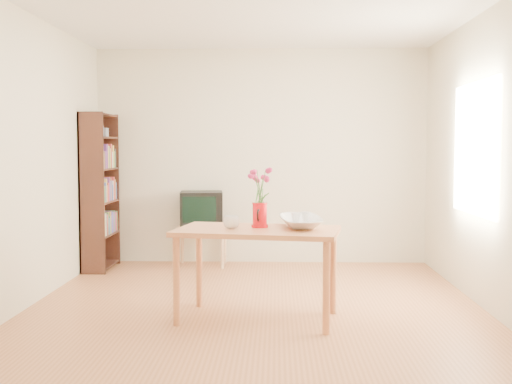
{
  "coord_description": "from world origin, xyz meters",
  "views": [
    {
      "loc": [
        0.19,
        -5.57,
        1.41
      ],
      "look_at": [
        0.0,
        0.3,
        1.0
      ],
      "focal_mm": 45.0,
      "sensor_mm": 36.0,
      "label": 1
    }
  ],
  "objects_px": {
    "bowl": "(301,198)",
    "television": "(202,209)",
    "pitcher": "(260,216)",
    "mug": "(231,222)",
    "table": "(258,240)"
  },
  "relations": [
    {
      "from": "table",
      "to": "mug",
      "type": "relative_size",
      "value": 10.53
    },
    {
      "from": "television",
      "to": "table",
      "type": "bearing_deg",
      "value": -78.83
    },
    {
      "from": "television",
      "to": "mug",
      "type": "bearing_deg",
      "value": -83.69
    },
    {
      "from": "table",
      "to": "pitcher",
      "type": "bearing_deg",
      "value": 89.8
    },
    {
      "from": "pitcher",
      "to": "television",
      "type": "distance_m",
      "value": 2.42
    },
    {
      "from": "pitcher",
      "to": "mug",
      "type": "height_order",
      "value": "pitcher"
    },
    {
      "from": "pitcher",
      "to": "mug",
      "type": "bearing_deg",
      "value": -150.97
    },
    {
      "from": "pitcher",
      "to": "bowl",
      "type": "height_order",
      "value": "bowl"
    },
    {
      "from": "television",
      "to": "pitcher",
      "type": "bearing_deg",
      "value": -77.89
    },
    {
      "from": "table",
      "to": "pitcher",
      "type": "xyz_separation_m",
      "value": [
        0.01,
        0.09,
        0.18
      ]
    },
    {
      "from": "table",
      "to": "bowl",
      "type": "relative_size",
      "value": 2.78
    },
    {
      "from": "bowl",
      "to": "television",
      "type": "height_order",
      "value": "bowl"
    },
    {
      "from": "bowl",
      "to": "television",
      "type": "relative_size",
      "value": 0.94
    },
    {
      "from": "table",
      "to": "mug",
      "type": "xyz_separation_m",
      "value": [
        -0.21,
        -0.01,
        0.14
      ]
    },
    {
      "from": "pitcher",
      "to": "television",
      "type": "height_order",
      "value": "pitcher"
    }
  ]
}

